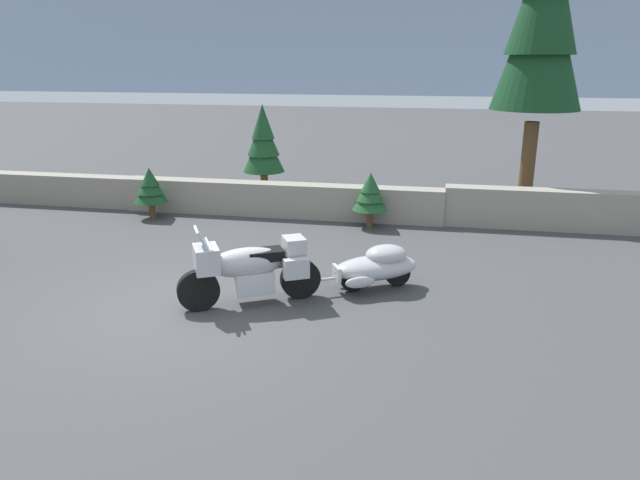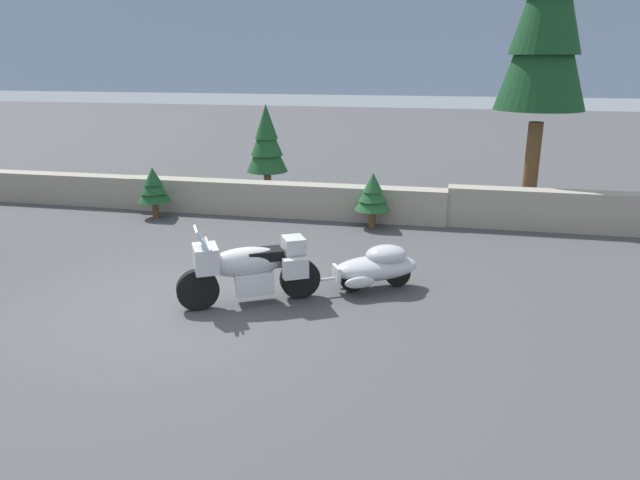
# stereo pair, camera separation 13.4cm
# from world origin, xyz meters

# --- Properties ---
(ground_plane) EXTENTS (80.00, 80.00, 0.00)m
(ground_plane) POSITION_xyz_m (0.00, 0.00, 0.00)
(ground_plane) COLOR #424244
(stone_guard_wall) EXTENTS (24.00, 0.57, 0.92)m
(stone_guard_wall) POSITION_xyz_m (0.33, 5.85, 0.43)
(stone_guard_wall) COLOR gray
(stone_guard_wall) RESTS_ON ground
(distant_ridgeline) EXTENTS (240.00, 80.00, 16.00)m
(distant_ridgeline) POSITION_xyz_m (0.00, 95.83, 8.00)
(distant_ridgeline) COLOR #8C9EB7
(distant_ridgeline) RESTS_ON ground
(touring_motorcycle) EXTENTS (2.09, 1.40, 1.33)m
(touring_motorcycle) POSITION_xyz_m (0.94, 0.39, 0.62)
(touring_motorcycle) COLOR black
(touring_motorcycle) RESTS_ON ground
(car_shaped_trailer) EXTENTS (2.10, 1.38, 0.76)m
(car_shaped_trailer) POSITION_xyz_m (2.85, 1.44, 0.41)
(car_shaped_trailer) COLOR black
(car_shaped_trailer) RESTS_ON ground
(pine_tree_tall) EXTENTS (2.18, 2.18, 7.84)m
(pine_tree_tall) POSITION_xyz_m (6.06, 7.68, 4.91)
(pine_tree_tall) COLOR brown
(pine_tree_tall) RESTS_ON ground
(pine_tree_secondary) EXTENTS (1.11, 1.11, 2.65)m
(pine_tree_secondary) POSITION_xyz_m (-0.79, 7.10, 1.65)
(pine_tree_secondary) COLOR brown
(pine_tree_secondary) RESTS_ON ground
(pine_sapling_near) EXTENTS (0.83, 0.83, 1.29)m
(pine_sapling_near) POSITION_xyz_m (2.30, 5.23, 0.80)
(pine_sapling_near) COLOR brown
(pine_sapling_near) RESTS_ON ground
(pine_sapling_farther) EXTENTS (0.82, 0.82, 1.25)m
(pine_sapling_farther) POSITION_xyz_m (-3.06, 5.01, 0.78)
(pine_sapling_farther) COLOR brown
(pine_sapling_farther) RESTS_ON ground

